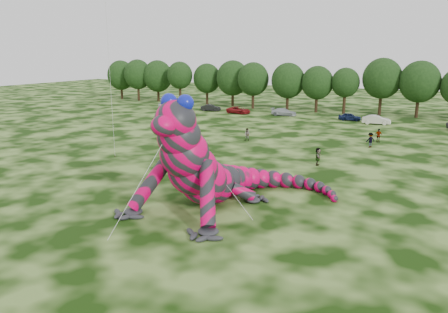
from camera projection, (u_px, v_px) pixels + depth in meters
ground at (167, 202)px, 34.27m from camera, size 240.00×240.00×0.00m
inflatable_gecko at (213, 147)px, 33.53m from camera, size 16.47×18.98×8.81m
flying_kite at (105, 2)px, 40.81m from camera, size 4.21×4.34×18.33m
tree_0 at (121, 80)px, 108.71m from camera, size 6.91×6.22×9.51m
tree_1 at (138, 80)px, 104.88m from camera, size 6.74×6.07×9.81m
tree_2 at (158, 81)px, 103.13m from camera, size 7.04×6.34×9.64m
tree_3 at (180, 83)px, 98.42m from camera, size 5.81×5.23×9.44m
tree_4 at (207, 84)px, 97.17m from camera, size 6.22×5.60×9.06m
tree_5 at (233, 83)px, 93.93m from camera, size 7.16×6.44×9.80m
tree_6 at (253, 86)px, 89.96m from camera, size 6.52×5.86×9.49m
tree_7 at (288, 87)px, 86.72m from camera, size 6.68×6.01×9.48m
tree_8 at (317, 89)px, 84.32m from camera, size 6.14×5.53×8.94m
tree_9 at (345, 91)px, 82.30m from camera, size 5.27×4.74×8.68m
tree_10 at (381, 87)px, 80.32m from camera, size 7.09×6.38×10.50m
tree_11 at (419, 89)px, 77.18m from camera, size 7.01×6.31×10.07m
car_0 at (167, 105)px, 92.00m from camera, size 3.87×1.94×1.27m
car_1 at (211, 108)px, 87.00m from camera, size 4.13×2.12×1.30m
car_2 at (239, 110)px, 83.46m from camera, size 5.01×2.83×1.32m
car_3 at (284, 112)px, 80.72m from camera, size 4.82×2.33×1.35m
car_4 at (350, 117)px, 74.99m from camera, size 3.99×2.05×1.30m
car_5 at (376, 120)px, 71.01m from camera, size 4.67×2.20×1.48m
spectator_0 at (173, 136)px, 57.28m from camera, size 0.67×0.68×1.58m
spectator_3 at (378, 136)px, 56.86m from camera, size 1.12×0.88×1.77m
spectator_1 at (247, 135)px, 57.74m from camera, size 0.86×0.70×1.68m
spectator_5 at (318, 157)px, 45.27m from camera, size 0.93×1.80×1.86m
spectator_2 at (370, 140)px, 53.72m from camera, size 1.36×1.30×1.86m
spectator_4 at (184, 117)px, 73.63m from camera, size 0.89×0.97×1.66m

